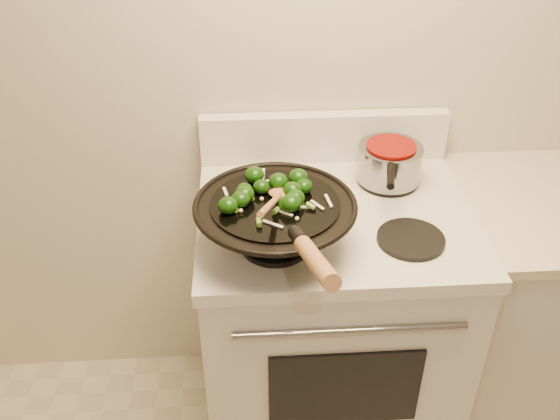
{
  "coord_description": "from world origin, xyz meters",
  "views": [
    {
      "loc": [
        -0.31,
        -0.27,
        1.93
      ],
      "look_at": [
        -0.23,
        1.03,
        1.03
      ],
      "focal_mm": 40.0,
      "sensor_mm": 36.0,
      "label": 1
    }
  ],
  "objects": [
    {
      "name": "saucepan",
      "position": [
        0.12,
        1.32,
        0.99
      ],
      "size": [
        0.19,
        0.31,
        0.11
      ],
      "color": "gray",
      "rests_on": "stove"
    },
    {
      "name": "counter_unit",
      "position": [
        0.69,
        1.2,
        0.46
      ],
      "size": [
        0.77,
        0.62,
        0.91
      ],
      "color": "silver",
      "rests_on": "ground"
    },
    {
      "name": "stove",
      "position": [
        -0.06,
        1.17,
        0.47
      ],
      "size": [
        0.78,
        0.67,
        1.08
      ],
      "color": "silver",
      "rests_on": "ground"
    },
    {
      "name": "wok",
      "position": [
        -0.24,
        1.01,
        1.0
      ],
      "size": [
        0.42,
        0.68,
        0.28
      ],
      "color": "black",
      "rests_on": "stove"
    },
    {
      "name": "stirfry",
      "position": [
        -0.25,
        1.05,
        1.08
      ],
      "size": [
        0.28,
        0.28,
        0.05
      ],
      "color": "black",
      "rests_on": "wok"
    },
    {
      "name": "wooden_spoon",
      "position": [
        -0.24,
        0.98,
        1.1
      ],
      "size": [
        0.1,
        0.27,
        0.12
      ],
      "color": "#97643B",
      "rests_on": "wok"
    }
  ]
}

